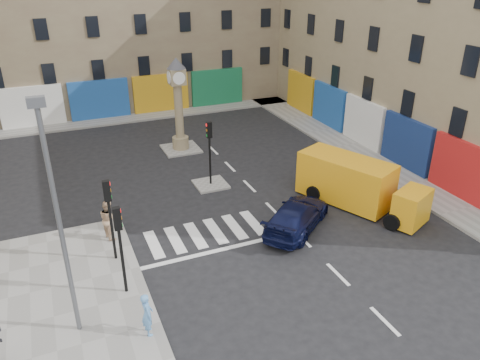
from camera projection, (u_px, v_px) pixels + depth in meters
ground at (313, 250)px, 21.05m from camera, size 120.00×120.00×0.00m
sidewalk_left at (57, 353)px, 15.47m from camera, size 7.00×16.00×0.15m
sidewalk_right at (346, 146)px, 32.40m from camera, size 2.60×30.00×0.15m
sidewalk_far at (128, 118)px, 38.04m from camera, size 32.00×2.40×0.15m
island_near at (211, 184)px, 26.96m from camera, size 1.80×1.80×0.12m
island_far at (181, 149)px, 31.94m from camera, size 2.40×2.40×0.12m
building_right at (437, 22)px, 31.21m from camera, size 10.00×30.00×16.00m
building_far at (105, 2)px, 39.22m from camera, size 32.00×10.00×17.00m
traffic_light_left_near at (120, 237)px, 17.16m from camera, size 0.28×0.22×3.70m
traffic_light_left_far at (109, 208)px, 19.15m from camera, size 0.28×0.22×3.70m
traffic_light_island at (210, 143)px, 25.87m from camera, size 0.28×0.22×3.70m
lamp_post at (57, 213)px, 14.39m from camera, size 0.50×0.25×8.30m
clock_pillar at (178, 99)px, 30.43m from camera, size 1.20×1.20×6.10m
navy_sedan at (297, 216)px, 22.40m from camera, size 4.98×4.57×1.40m
yellow_van at (357, 184)px, 24.33m from camera, size 4.59×7.01×2.47m
pedestrian_blue at (147, 314)px, 15.85m from camera, size 0.40×0.60×1.64m
pedestrian_tan at (109, 219)px, 21.34m from camera, size 0.91×1.06×1.88m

